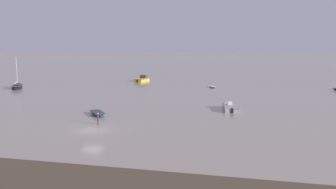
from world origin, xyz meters
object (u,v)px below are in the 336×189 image
object	(u,v)px
rowboat_moored_2	(213,87)
sailboat_moored_0	(17,87)
motorboat_moored_2	(230,108)
mooring_post_near	(98,119)
motorboat_moored_0	(143,80)
rowboat_moored_0	(98,114)

from	to	relation	value
rowboat_moored_2	sailboat_moored_0	bearing A→B (deg)	86.55
motorboat_moored_2	rowboat_moored_2	bearing A→B (deg)	2.04
rowboat_moored_2	mooring_post_near	xyz separation A→B (m)	(-10.01, -46.01, 0.65)
motorboat_moored_2	mooring_post_near	distance (m)	23.16
motorboat_moored_2	sailboat_moored_0	bearing A→B (deg)	62.00
motorboat_moored_0	mooring_post_near	distance (m)	58.13
motorboat_moored_0	motorboat_moored_2	world-z (taller)	motorboat_moored_0
motorboat_moored_0	sailboat_moored_0	world-z (taller)	sailboat_moored_0
motorboat_moored_0	sailboat_moored_0	distance (m)	34.45
motorboat_moored_2	rowboat_moored_2	size ratio (longest dim) A/B	1.96
motorboat_moored_0	rowboat_moored_0	xyz separation A→B (m)	(8.59, -50.77, -0.19)
rowboat_moored_2	mooring_post_near	bearing A→B (deg)	148.35
motorboat_moored_2	rowboat_moored_0	xyz separation A→B (m)	(-19.48, -9.94, -0.10)
rowboat_moored_2	mooring_post_near	world-z (taller)	mooring_post_near
sailboat_moored_0	rowboat_moored_0	bearing A→B (deg)	-155.97
sailboat_moored_0	motorboat_moored_2	world-z (taller)	sailboat_moored_0
motorboat_moored_0	rowboat_moored_0	distance (m)	51.50
motorboat_moored_0	rowboat_moored_2	bearing A→B (deg)	-109.21
rowboat_moored_0	motorboat_moored_2	bearing A→B (deg)	-101.05
motorboat_moored_0	motorboat_moored_2	size ratio (longest dim) A/B	1.07
motorboat_moored_0	mooring_post_near	world-z (taller)	motorboat_moored_0
motorboat_moored_0	sailboat_moored_0	bearing A→B (deg)	142.33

